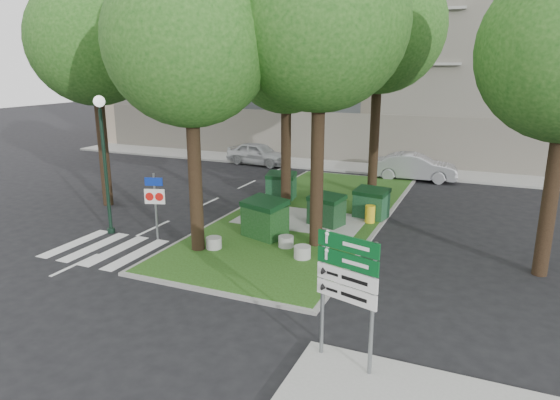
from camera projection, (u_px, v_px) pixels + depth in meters
The scene contains 24 objects.
ground at pixel (196, 289), 14.12m from camera, with size 120.00×120.00×0.00m, color black.
median_island at pixel (309, 214), 21.01m from camera, with size 6.00×16.00×0.12m, color #244213.
median_kerb at pixel (309, 214), 21.01m from camera, with size 6.30×16.30×0.10m, color gray.
building_sidewalk at pixel (361, 168), 30.51m from camera, with size 42.00×3.00×0.12m, color #999993.
zebra_crossing at pixel (126, 252), 16.88m from camera, with size 5.00×3.00×0.01m, color silver.
apartment_building at pixel (392, 38), 35.08m from camera, with size 41.00×12.00×16.00m, color #CBB198.
tree_median_near_left at pixel (192, 24), 15.02m from camera, with size 5.20×5.20×10.53m.
tree_median_near_right at pixel (324, 3), 15.28m from camera, with size 5.60×5.60×11.46m.
tree_median_mid at pixel (289, 44), 20.68m from camera, with size 4.80×4.80×9.99m.
tree_median_far at pixel (383, 13), 21.76m from camera, with size 5.80×5.80×11.93m.
tree_street_left at pixel (95, 27), 20.70m from camera, with size 5.40×5.40×11.00m.
dumpster_a at pixel (281, 186), 23.22m from camera, with size 1.45×1.11×1.23m.
dumpster_b at pixel (265, 218), 17.93m from camera, with size 1.80×1.51×1.43m.
dumpster_c at pixel (326, 210), 19.32m from camera, with size 1.53×1.27×1.22m.
dumpster_d at pixel (371, 203), 20.27m from camera, with size 1.46×1.15×1.23m.
bollard_left at pixel (214, 243), 16.90m from camera, with size 0.54×0.54×0.38m, color #979792.
bollard_right at pixel (302, 252), 16.04m from camera, with size 0.55×0.55×0.39m, color #A2A19D.
bollard_mid at pixel (286, 242), 17.03m from camera, with size 0.52×0.52×0.37m, color gray.
litter_bin at pixel (370, 214), 19.63m from camera, with size 0.39×0.39×0.69m, color yellow.
street_lamp at pixel (104, 149), 18.04m from camera, with size 0.41×0.41×5.10m.
traffic_sign_pole at pixel (155, 198), 17.72m from camera, with size 0.72×0.26×2.46m.
directional_sign at pixel (347, 280), 9.95m from camera, with size 1.35×0.45×2.80m.
car_white at pixel (258, 154), 31.64m from camera, with size 1.67×4.15×1.41m, color silver.
car_silver at pixel (415, 167), 27.32m from camera, with size 1.56×4.48×1.48m, color #A4A6AC.
Camera 1 is at (7.31, -10.97, 6.13)m, focal length 32.00 mm.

